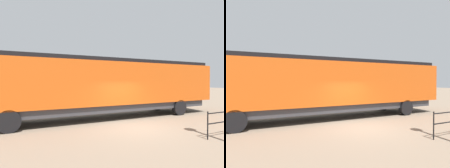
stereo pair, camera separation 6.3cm
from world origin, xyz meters
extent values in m
plane|color=#84705B|center=(0.00, 0.00, 0.00)|extent=(120.00, 120.00, 0.00)
cube|color=#D15114|center=(-3.11, -0.55, 2.33)|extent=(2.87, 16.98, 2.65)
cube|color=black|center=(-3.11, 6.82, 1.93)|extent=(2.75, 2.25, 1.86)
cube|color=black|center=(-3.11, -0.55, 3.77)|extent=(2.58, 16.30, 0.24)
cube|color=#38383D|center=(-3.11, -0.55, 0.78)|extent=(2.58, 15.62, 0.45)
cylinder|color=black|center=(-4.39, 4.89, 0.55)|extent=(0.30, 1.10, 1.10)
cylinder|color=black|center=(-1.82, 4.89, 0.55)|extent=(0.30, 1.10, 1.10)
cylinder|color=black|center=(-4.39, -5.98, 0.55)|extent=(0.30, 1.10, 1.10)
cylinder|color=black|center=(-1.82, -5.98, 0.55)|extent=(0.30, 1.10, 1.10)
cylinder|color=black|center=(2.98, 1.60, 0.59)|extent=(0.05, 0.05, 1.18)
camera|label=1|loc=(8.33, -5.47, 2.46)|focal=30.32mm
camera|label=2|loc=(8.35, -5.41, 2.46)|focal=30.32mm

